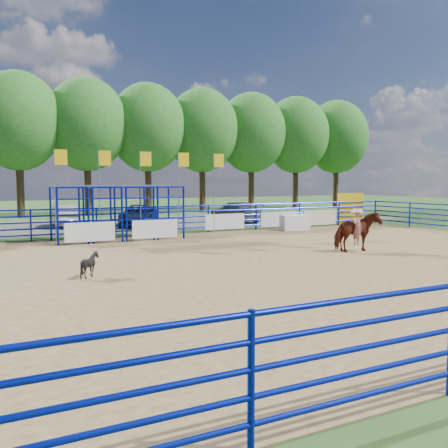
# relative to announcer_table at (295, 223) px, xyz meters

# --- Properties ---
(ground) EXTENTS (120.00, 120.00, 0.00)m
(ground) POSITION_rel_announcer_table_xyz_m (-7.78, -8.74, -0.44)
(ground) COLOR #375A24
(ground) RESTS_ON ground
(arena_dirt) EXTENTS (30.00, 20.00, 0.02)m
(arena_dirt) POSITION_rel_announcer_table_xyz_m (-7.78, -8.74, -0.43)
(arena_dirt) COLOR olive
(arena_dirt) RESTS_ON ground
(gravel_strip) EXTENTS (40.00, 10.00, 0.01)m
(gravel_strip) POSITION_rel_announcer_table_xyz_m (-7.78, 8.26, -0.44)
(gravel_strip) COLOR gray
(gravel_strip) RESTS_ON ground
(announcer_table) EXTENTS (1.66, 0.92, 0.84)m
(announcer_table) POSITION_rel_announcer_table_xyz_m (0.00, 0.00, 0.00)
(announcer_table) COLOR white
(announcer_table) RESTS_ON arena_dirt
(horse_and_rider) EXTENTS (1.89, 0.94, 2.33)m
(horse_and_rider) POSITION_rel_announcer_table_xyz_m (-2.84, -8.18, 0.43)
(horse_and_rider) COLOR maroon
(horse_and_rider) RESTS_ON arena_dirt
(calf) EXTENTS (0.68, 0.61, 0.74)m
(calf) POSITION_rel_announcer_table_xyz_m (-13.24, -8.62, -0.05)
(calf) COLOR black
(calf) RESTS_ON arena_dirt
(car_b) EXTENTS (1.76, 4.15, 1.33)m
(car_b) POSITION_rel_announcer_table_xyz_m (-11.10, 8.17, 0.23)
(car_b) COLOR gray
(car_b) RESTS_ON gravel_strip
(car_c) EXTENTS (3.80, 5.17, 1.31)m
(car_c) POSITION_rel_announcer_table_xyz_m (-7.00, 6.46, 0.22)
(car_c) COLOR #141733
(car_c) RESTS_ON gravel_strip
(car_d) EXTENTS (2.15, 4.72, 1.34)m
(car_d) POSITION_rel_announcer_table_xyz_m (-0.14, 6.68, 0.24)
(car_d) COLOR #5E5E60
(car_d) RESTS_ON gravel_strip
(perimeter_fence) EXTENTS (30.10, 20.10, 1.50)m
(perimeter_fence) POSITION_rel_announcer_table_xyz_m (-7.78, -8.74, 0.31)
(perimeter_fence) COLOR #06148D
(perimeter_fence) RESTS_ON ground
(chute_assembly) EXTENTS (19.32, 2.41, 4.20)m
(chute_assembly) POSITION_rel_announcer_table_xyz_m (-9.68, 0.10, 0.82)
(chute_assembly) COLOR #06148D
(chute_assembly) RESTS_ON ground
(treeline) EXTENTS (56.40, 6.40, 11.24)m
(treeline) POSITION_rel_announcer_table_xyz_m (-7.78, 17.26, 7.09)
(treeline) COLOR #3F2B19
(treeline) RESTS_ON ground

